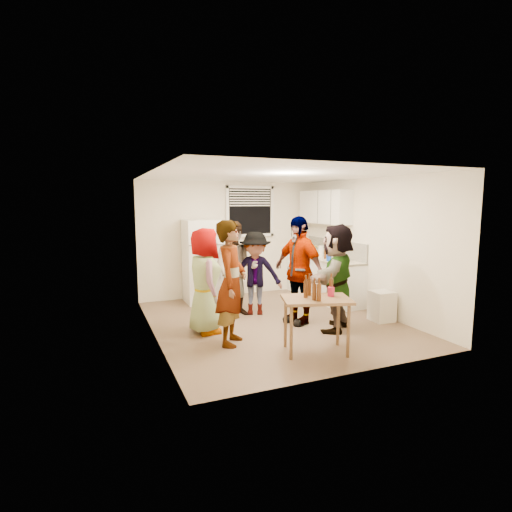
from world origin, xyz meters
name	(u,v)px	position (x,y,z in m)	size (l,w,h in m)	color
room	(274,322)	(0.00, 0.00, 0.00)	(4.00, 4.50, 2.50)	#F1E7CF
window	(250,211)	(0.45, 2.21, 1.85)	(1.12, 0.10, 1.06)	white
refrigerator	(202,261)	(-0.75, 1.88, 0.85)	(0.70, 0.70, 1.70)	white
counter_lower	(323,279)	(1.70, 1.15, 0.43)	(0.60, 2.20, 0.86)	white
countertop	(323,258)	(1.70, 1.15, 0.88)	(0.64, 2.22, 0.04)	beige
backsplash	(335,248)	(1.99, 1.15, 1.08)	(0.03, 2.20, 0.36)	#BAB6A9
upper_cabinets	(325,207)	(1.83, 1.35, 1.95)	(0.34, 1.60, 0.70)	white
kettle	(316,256)	(1.65, 1.37, 0.90)	(0.25, 0.21, 0.21)	silver
paper_towel	(321,257)	(1.68, 1.22, 0.90)	(0.11, 0.11, 0.23)	white
wine_bottle	(305,252)	(1.75, 2.04, 0.90)	(0.07, 0.07, 0.27)	black
beer_bottle_counter	(325,259)	(1.60, 0.92, 0.90)	(0.06, 0.06, 0.22)	#47230C
blue_cup	(329,261)	(1.48, 0.59, 0.90)	(0.10, 0.10, 0.13)	blue
picture_frame	(318,249)	(1.92, 1.74, 0.98)	(0.02, 0.20, 0.17)	#F4D350
trash_bin	(382,307)	(1.78, -0.65, 0.25)	(0.36, 0.36, 0.52)	silver
serving_table	(315,352)	(-0.05, -1.47, 0.00)	(0.91, 0.60, 0.77)	brown
beer_bottle_table	(314,300)	(-0.14, -1.56, 0.77)	(0.06, 0.06, 0.22)	#47230C
red_cup	(331,296)	(0.19, -1.46, 0.77)	(0.09, 0.09, 0.13)	#B31B3A
guest_grey	(206,332)	(-1.22, -0.06, 0.00)	(0.81, 1.66, 0.53)	gray
guest_stripe	(232,343)	(-1.01, -0.70, 0.00)	(0.66, 1.81, 0.43)	#141933
guest_back_left	(236,315)	(-0.45, 0.69, 0.00)	(0.83, 1.72, 0.65)	brown
guest_back_right	(255,314)	(-0.10, 0.60, 0.00)	(0.98, 1.52, 0.56)	#404045
guest_black	(297,322)	(0.37, -0.17, 0.00)	(1.07, 1.83, 0.45)	black
guest_orange	(335,329)	(0.77, -0.74, 0.00)	(1.59, 1.72, 0.51)	#BC664B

